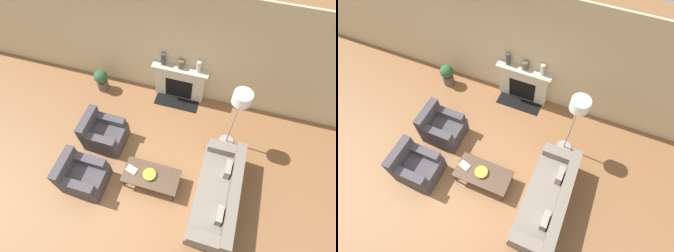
% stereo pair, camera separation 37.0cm
% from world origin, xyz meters
% --- Properties ---
extents(ground_plane, '(18.00, 18.00, 0.00)m').
position_xyz_m(ground_plane, '(0.00, 0.00, 0.00)').
color(ground_plane, brown).
extents(wall_back, '(18.00, 0.06, 2.90)m').
position_xyz_m(wall_back, '(0.00, 2.97, 1.45)').
color(wall_back, '#C6B289').
rests_on(wall_back, ground_plane).
extents(fireplace, '(1.39, 0.59, 1.02)m').
position_xyz_m(fireplace, '(0.19, 2.82, 0.50)').
color(fireplace, beige).
rests_on(fireplace, ground_plane).
extents(couch, '(0.82, 2.13, 0.75)m').
position_xyz_m(couch, '(1.68, 0.30, 0.29)').
color(couch, slate).
rests_on(couch, ground_plane).
extents(armchair_near, '(0.88, 0.76, 0.83)m').
position_xyz_m(armchair_near, '(-1.14, -0.12, 0.32)').
color(armchair_near, '#423D42').
rests_on(armchair_near, ground_plane).
extents(armchair_far, '(0.88, 0.76, 0.83)m').
position_xyz_m(armchair_far, '(-1.14, 0.96, 0.32)').
color(armchair_far, '#423D42').
rests_on(armchair_far, ground_plane).
extents(coffee_table, '(1.19, 0.59, 0.38)m').
position_xyz_m(coffee_table, '(0.26, 0.27, 0.36)').
color(coffee_table, '#4C3828').
rests_on(coffee_table, ground_plane).
extents(bowl, '(0.28, 0.28, 0.06)m').
position_xyz_m(bowl, '(0.23, 0.27, 0.42)').
color(bowl, '#BC8E2D').
rests_on(bowl, coffee_table).
extents(book, '(0.27, 0.21, 0.02)m').
position_xyz_m(book, '(-0.17, 0.27, 0.39)').
color(book, '#B2A893').
rests_on(book, coffee_table).
extents(floor_lamp, '(0.37, 0.37, 1.79)m').
position_xyz_m(floor_lamp, '(1.65, 1.76, 1.48)').
color(floor_lamp, gray).
rests_on(floor_lamp, ground_plane).
extents(mantel_vase_left, '(0.11, 0.11, 0.31)m').
position_xyz_m(mantel_vase_left, '(-0.25, 2.84, 1.17)').
color(mantel_vase_left, '#3D383D').
rests_on(mantel_vase_left, fireplace).
extents(mantel_vase_center_left, '(0.15, 0.15, 0.21)m').
position_xyz_m(mantel_vase_center_left, '(0.18, 2.84, 1.13)').
color(mantel_vase_center_left, brown).
rests_on(mantel_vase_center_left, fireplace).
extents(mantel_vase_center_right, '(0.10, 0.10, 0.29)m').
position_xyz_m(mantel_vase_center_right, '(0.62, 2.84, 1.16)').
color(mantel_vase_center_right, beige).
rests_on(mantel_vase_center_right, fireplace).
extents(potted_plant, '(0.35, 0.35, 0.63)m').
position_xyz_m(potted_plant, '(-1.88, 2.48, 0.34)').
color(potted_plant, brown).
rests_on(potted_plant, ground_plane).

